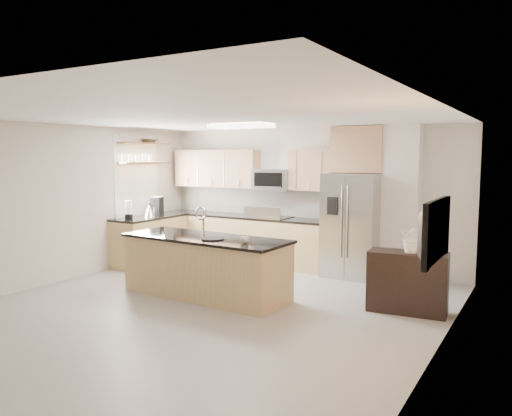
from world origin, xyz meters
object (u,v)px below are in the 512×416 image
Objects in this scene: refrigerator at (353,225)px; credenza at (408,282)px; range at (270,241)px; platter at (212,239)px; cup at (245,240)px; coffee_maker at (157,206)px; bowl at (149,140)px; kettle at (149,210)px; flower_vase at (414,230)px; blender at (129,211)px; microwave at (273,180)px; television at (425,230)px; island at (206,266)px.

refrigerator reaches higher than credenza.
platter is (0.43, -2.46, 0.43)m from range.
cup is at bearing -161.47° from credenza.
coffee_maker is 1.30m from bowl.
flower_vase reaches higher than kettle.
blender is (-2.50, 0.87, 0.17)m from platter.
kettle is at bearing 168.89° from credenza.
bowl is at bearing 171.69° from flower_vase.
kettle is (-3.68, -1.05, 0.15)m from refrigerator.
microwave reaches higher than television.
flower_vase is at bearing 16.78° from television.
cup is 0.10× the size of television.
range is 4.18× the size of kettle.
credenza is at bearing -8.66° from coffee_maker.
cup is 2.64m from television.
television reaches higher than platter.
credenza is 2.25m from cup.
island is 6.72× the size of bowl.
flower_vase reaches higher than cup.
credenza is at bearing -29.75° from microwave.
range is at bearing 97.45° from island.
range is 2.68m from blender.
coffee_maker is at bearing 151.56° from cup.
television is at bearing -12.13° from platter.
bowl is at bearing -174.23° from coffee_maker.
microwave is at bearing 22.87° from bowl.
microwave reaches higher than platter.
refrigerator reaches higher than television.
credenza is 0.95× the size of television.
kettle is (-2.23, 1.23, 0.59)m from island.
flower_vase is (0.06, -0.02, 0.72)m from credenza.
television is at bearing -73.22° from flower_vase.
coffee_maker is 0.92× the size of bowl.
island is 7.56× the size of blender.
coffee_maker reaches higher than blender.
flower_vase reaches higher than island.
cup is at bearing -2.12° from platter.
refrigerator is at bearing 22.46° from blender.
platter is 2.77m from flower_vase.
microwave is at bearing 99.43° from platter.
blender is (-2.28, 0.74, 0.62)m from island.
microwave is at bearing 150.55° from flower_vase.
credenza is at bearing 18.87° from platter.
microwave is (0.00, 0.12, 1.16)m from range.
range is 1.84× the size of flower_vase.
platter is 0.86× the size of bowl.
bowl reaches higher than platter.
island is (0.21, -2.45, -1.18)m from microwave.
island is 4.21× the size of flower_vase.
cup reaches higher than platter.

